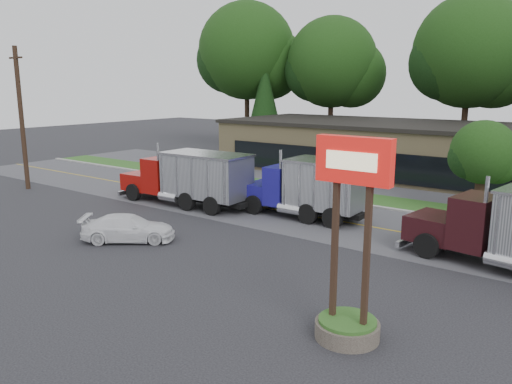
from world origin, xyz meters
TOP-DOWN VIEW (x-y plane):
  - ground at (0.00, 0.00)m, footprint 140.00×140.00m
  - road at (0.00, 9.00)m, footprint 60.00×8.00m
  - center_line at (0.00, 9.00)m, footprint 60.00×0.12m
  - curb at (0.00, 13.20)m, footprint 60.00×0.30m
  - grass_verge at (0.00, 15.00)m, footprint 60.00×3.40m
  - far_parking at (0.00, 20.00)m, footprint 60.00×7.00m
  - strip_mall at (2.00, 26.00)m, footprint 32.00×12.00m
  - utility_pole at (-18.00, 3.50)m, footprint 1.60×0.32m
  - bilo_sign at (10.50, -2.50)m, footprint 2.20×1.90m
  - tree_far_a at (-19.82, 32.14)m, footprint 11.77×11.08m
  - tree_far_b at (-9.84, 34.12)m, footprint 10.23×9.63m
  - tree_far_c at (4.17, 34.13)m, footprint 10.83×10.19m
  - evergreen_left at (-16.00, 30.00)m, footprint 4.47×4.47m
  - tree_verge at (10.06, 15.05)m, footprint 3.83×3.60m
  - dump_truck_red at (-4.89, 6.84)m, footprint 9.43×2.96m
  - dump_truck_blue at (2.55, 8.66)m, footprint 7.26×2.78m
  - rally_car at (-2.21, -0.21)m, footprint 4.55×4.09m

SIDE VIEW (x-z plane):
  - ground at x=0.00m, z-range 0.00..0.00m
  - road at x=0.00m, z-range -0.01..0.01m
  - center_line at x=0.00m, z-range 0.00..0.00m
  - curb at x=0.00m, z-range -0.06..0.06m
  - grass_verge at x=0.00m, z-range -0.01..0.01m
  - far_parking at x=0.00m, z-range -0.01..0.01m
  - rally_car at x=-2.21m, z-range 0.00..1.27m
  - dump_truck_blue at x=2.55m, z-range 0.12..3.48m
  - dump_truck_red at x=-4.89m, z-range 0.13..3.49m
  - strip_mall at x=2.00m, z-range 0.00..4.00m
  - bilo_sign at x=10.50m, z-range -0.95..5.00m
  - tree_verge at x=10.06m, z-range 0.74..6.19m
  - utility_pole at x=-18.00m, z-range 0.09..10.09m
  - evergreen_left at x=-16.00m, z-range 0.50..10.65m
  - tree_far_b at x=-9.84m, z-range 2.02..16.61m
  - tree_far_c at x=4.17m, z-range 2.14..17.59m
  - tree_far_a at x=-19.82m, z-range 2.32..19.12m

